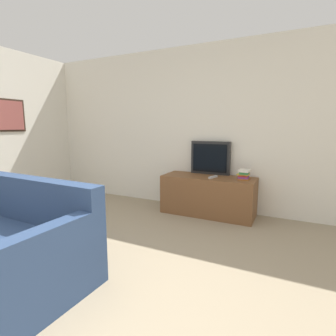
% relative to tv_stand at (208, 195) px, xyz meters
% --- Properties ---
extents(ground_plane, '(14.00, 14.00, 0.00)m').
position_rel_tv_stand_xyz_m(ground_plane, '(-0.17, -2.71, -0.29)').
color(ground_plane, gray).
extents(wall_back, '(9.00, 0.06, 2.60)m').
position_rel_tv_stand_xyz_m(wall_back, '(-0.17, 0.32, 1.01)').
color(wall_back, silver).
rests_on(wall_back, ground_plane).
extents(tv_stand, '(1.39, 0.53, 0.59)m').
position_rel_tv_stand_xyz_m(tv_stand, '(0.00, 0.00, 0.00)').
color(tv_stand, brown).
rests_on(tv_stand, ground_plane).
extents(television, '(0.62, 0.09, 0.52)m').
position_rel_tv_stand_xyz_m(television, '(-0.05, 0.22, 0.55)').
color(television, black).
rests_on(television, tv_stand).
extents(book_stack, '(0.17, 0.21, 0.15)m').
position_rel_tv_stand_xyz_m(book_stack, '(0.52, 0.02, 0.37)').
color(book_stack, '#995623').
rests_on(book_stack, tv_stand).
extents(remote_on_stand, '(0.09, 0.20, 0.02)m').
position_rel_tv_stand_xyz_m(remote_on_stand, '(0.09, -0.06, 0.31)').
color(remote_on_stand, '#B7B7B7').
rests_on(remote_on_stand, tv_stand).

